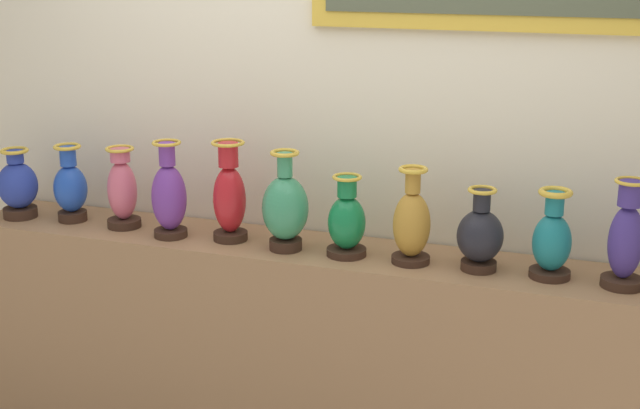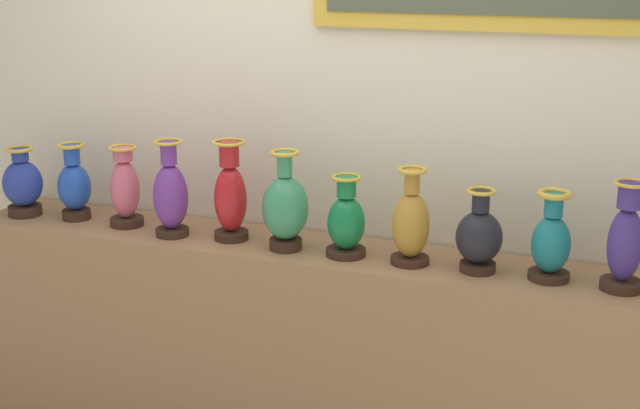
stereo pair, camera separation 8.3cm
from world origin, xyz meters
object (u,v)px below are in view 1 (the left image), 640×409
(vase_emerald, at_px, (347,222))
(vase_violet, at_px, (169,197))
(vase_ochre, at_px, (412,224))
(vase_cobalt, at_px, (18,187))
(vase_sapphire, at_px, (70,188))
(vase_onyx, at_px, (480,236))
(vase_jade, at_px, (285,208))
(vase_rose, at_px, (122,191))
(vase_crimson, at_px, (229,197))
(vase_indigo, at_px, (626,241))
(vase_teal, at_px, (552,240))

(vase_emerald, bearing_deg, vase_violet, -178.28)
(vase_emerald, xyz_separation_m, vase_ochre, (0.25, 0.00, 0.02))
(vase_cobalt, height_order, vase_sapphire, vase_sapphire)
(vase_sapphire, height_order, vase_onyx, vase_sapphire)
(vase_onyx, bearing_deg, vase_jade, -178.05)
(vase_rose, bearing_deg, vase_cobalt, -176.50)
(vase_crimson, distance_m, vase_indigo, 1.52)
(vase_emerald, bearing_deg, vase_rose, 178.47)
(vase_cobalt, height_order, vase_jade, vase_jade)
(vase_cobalt, bearing_deg, vase_rose, 3.50)
(vase_rose, bearing_deg, vase_ochre, -1.05)
(vase_cobalt, distance_m, vase_rose, 0.51)
(vase_ochre, bearing_deg, vase_emerald, -179.16)
(vase_cobalt, distance_m, vase_violet, 0.76)
(vase_cobalt, relative_size, vase_emerald, 0.97)
(vase_violet, height_order, vase_onyx, vase_violet)
(vase_sapphire, height_order, vase_ochre, vase_ochre)
(vase_jade, bearing_deg, vase_indigo, 1.07)
(vase_teal, bearing_deg, vase_violet, -178.37)
(vase_sapphire, relative_size, vase_emerald, 1.06)
(vase_sapphire, distance_m, vase_teal, 2.04)
(vase_sapphire, height_order, vase_jade, vase_jade)
(vase_cobalt, bearing_deg, vase_violet, -1.39)
(vase_jade, bearing_deg, vase_teal, 1.97)
(vase_rose, relative_size, vase_jade, 0.87)
(vase_onyx, xyz_separation_m, vase_indigo, (0.51, -0.00, 0.04))
(vase_onyx, distance_m, vase_indigo, 0.51)
(vase_sapphire, xyz_separation_m, vase_rose, (0.26, -0.00, 0.01))
(vase_crimson, relative_size, vase_teal, 1.25)
(vase_onyx, bearing_deg, vase_violet, -178.44)
(vase_crimson, relative_size, vase_ochre, 1.11)
(vase_jade, bearing_deg, vase_cobalt, 179.55)
(vase_crimson, bearing_deg, vase_violet, -170.00)
(vase_crimson, distance_m, vase_teal, 1.27)
(vase_violet, bearing_deg, vase_sapphire, 174.10)
(vase_rose, height_order, vase_crimson, vase_crimson)
(vase_jade, distance_m, vase_ochre, 0.50)
(vase_rose, bearing_deg, vase_violet, -11.17)
(vase_violet, bearing_deg, vase_rose, 168.83)
(vase_onyx, bearing_deg, vase_teal, 2.02)
(vase_violet, height_order, vase_crimson, vase_crimson)
(vase_cobalt, relative_size, vase_onyx, 0.99)
(vase_sapphire, xyz_separation_m, vase_teal, (2.04, -0.01, -0.01))
(vase_violet, height_order, vase_indigo, vase_violet)
(vase_onyx, bearing_deg, vase_ochre, -178.24)
(vase_sapphire, relative_size, vase_jade, 0.85)
(vase_emerald, bearing_deg, vase_indigo, 0.54)
(vase_rose, relative_size, vase_ochre, 0.94)
(vase_emerald, bearing_deg, vase_cobalt, -179.84)
(vase_sapphire, relative_size, vase_onyx, 1.08)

